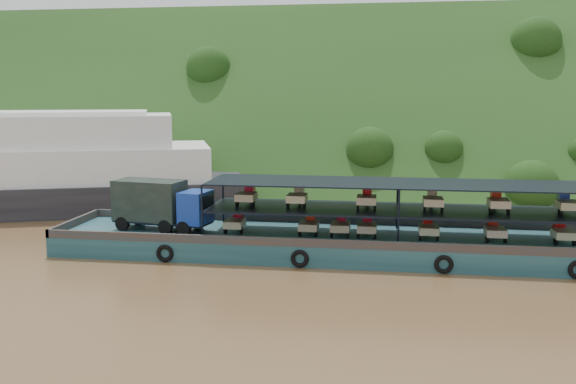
# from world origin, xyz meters

# --- Properties ---
(ground) EXTENTS (160.00, 160.00, 0.00)m
(ground) POSITION_xyz_m (0.00, 0.00, 0.00)
(ground) COLOR brown
(ground) RESTS_ON ground
(hillside) EXTENTS (140.00, 39.60, 39.60)m
(hillside) POSITION_xyz_m (0.00, 36.00, 0.00)
(hillside) COLOR #1B3814
(hillside) RESTS_ON ground
(cargo_barge) EXTENTS (35.00, 7.18, 4.54)m
(cargo_barge) POSITION_xyz_m (1.11, -0.83, 1.09)
(cargo_barge) COLOR #133A44
(cargo_barge) RESTS_ON ground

